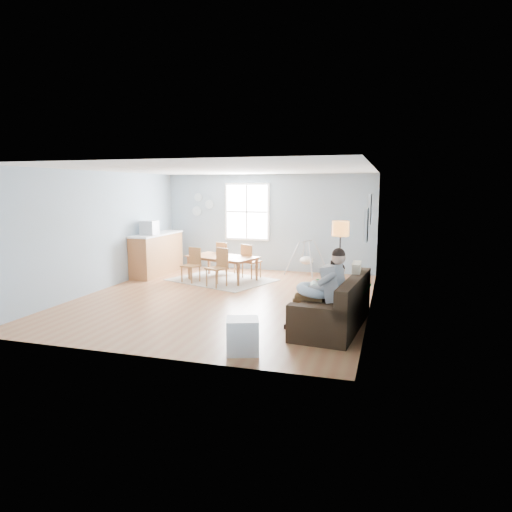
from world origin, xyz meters
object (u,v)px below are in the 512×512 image
(sofa, at_px, (336,310))
(chair_se, at_px, (219,265))
(floor_lamp, at_px, (340,236))
(chair_ne, at_px, (249,259))
(father, at_px, (324,287))
(chair_nw, at_px, (224,256))
(counter, at_px, (157,254))
(monitor, at_px, (149,228))
(storage_cube, at_px, (242,336))
(dining_table, at_px, (222,268))
(baby_swing, at_px, (307,260))
(chair_sw, at_px, (193,263))
(toddler, at_px, (334,283))

(sofa, xyz_separation_m, chair_se, (-3.05, 2.46, 0.21))
(floor_lamp, distance_m, chair_ne, 3.24)
(father, height_order, chair_nw, father)
(counter, bearing_deg, monitor, -88.56)
(chair_nw, relative_size, counter, 0.44)
(chair_se, xyz_separation_m, counter, (-2.17, 0.96, 0.05))
(chair_se, relative_size, chair_nw, 1.03)
(father, relative_size, chair_se, 1.53)
(sofa, distance_m, storage_cube, 1.95)
(dining_table, bearing_deg, baby_swing, 51.87)
(chair_sw, xyz_separation_m, monitor, (-1.33, 0.27, 0.82))
(sofa, height_order, chair_se, chair_se)
(chair_se, bearing_deg, sofa, -38.92)
(sofa, relative_size, floor_lamp, 1.34)
(father, relative_size, toddler, 1.69)
(toddler, xyz_separation_m, chair_sw, (-3.81, 2.56, -0.25))
(chair_sw, bearing_deg, toddler, -33.86)
(father, xyz_separation_m, toddler, (0.11, 0.50, -0.02))
(baby_swing, bearing_deg, chair_se, -130.31)
(chair_ne, height_order, monitor, monitor)
(chair_sw, height_order, monitor, monitor)
(counter, bearing_deg, chair_se, -23.80)
(monitor, bearing_deg, storage_cube, -48.64)
(baby_swing, bearing_deg, floor_lamp, -67.06)
(monitor, bearing_deg, baby_swing, 20.60)
(father, relative_size, monitor, 3.59)
(chair_nw, height_order, monitor, monitor)
(father, bearing_deg, floor_lamp, 89.26)
(storage_cube, bearing_deg, counter, 129.20)
(chair_nw, bearing_deg, toddler, -47.31)
(sofa, xyz_separation_m, chair_nw, (-3.45, 3.88, 0.19))
(storage_cube, relative_size, chair_sw, 0.65)
(storage_cube, distance_m, chair_nw, 5.94)
(toddler, xyz_separation_m, chair_nw, (-3.38, 3.67, -0.23))
(father, distance_m, toddler, 0.51)
(toddler, distance_m, dining_table, 4.37)
(chair_ne, xyz_separation_m, counter, (-2.57, -0.16, 0.06))
(storage_cube, relative_size, dining_table, 0.32)
(chair_ne, relative_size, baby_swing, 0.77)
(storage_cube, bearing_deg, baby_swing, 91.78)
(dining_table, xyz_separation_m, baby_swing, (1.93, 1.33, 0.11))
(toddler, height_order, chair_nw, toddler)
(floor_lamp, bearing_deg, dining_table, 154.87)
(toddler, bearing_deg, baby_swing, 106.36)
(sofa, distance_m, chair_ne, 4.45)
(toddler, height_order, dining_table, toddler)
(sofa, xyz_separation_m, toddler, (-0.06, 0.21, 0.42))
(floor_lamp, relative_size, storage_cube, 2.99)
(storage_cube, bearing_deg, sofa, 54.63)
(father, height_order, dining_table, father)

